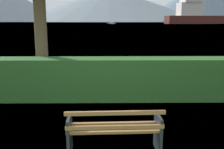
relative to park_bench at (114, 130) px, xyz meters
The scene contains 6 objects.
water_surface 309.74m from the park_bench, 90.00° to the left, with size 620.00×620.00×0.00m, color #7A99A8.
park_bench is the anchor object (origin of this frame).
hedge_row 3.29m from the park_bench, 90.04° to the left, with size 9.81×0.83×1.23m, color #285B23.
cargo_ship_large 205.67m from the park_bench, 67.04° to the left, with size 94.68×22.30×17.53m.
fishing_boat_near 198.59m from the park_bench, 89.44° to the left, with size 6.16×5.87×1.26m.
distant_hills 585.90m from the park_bench, 92.07° to the left, with size 692.02×433.95×88.18m.
Camera 1 is at (-0.09, -4.32, 2.30)m, focal length 42.03 mm.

